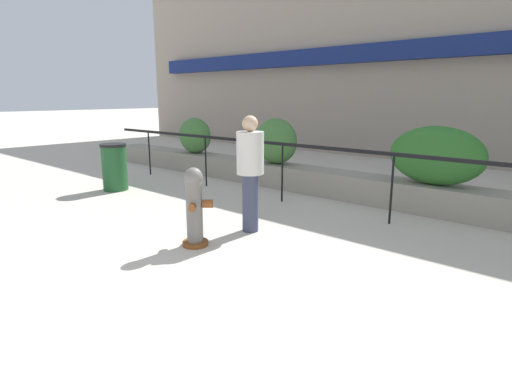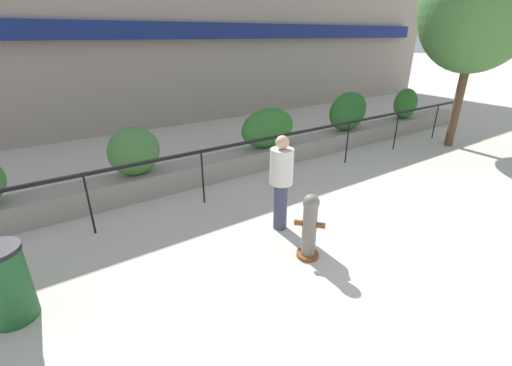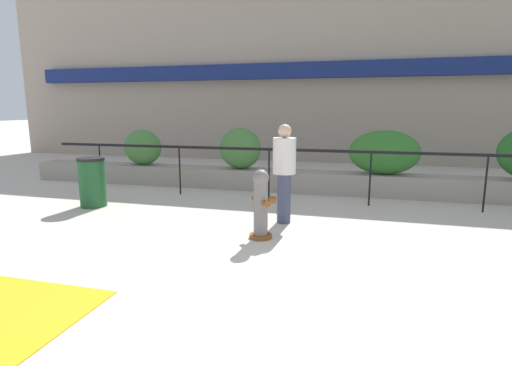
# 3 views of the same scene
# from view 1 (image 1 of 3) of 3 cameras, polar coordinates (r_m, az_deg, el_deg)

# --- Properties ---
(building_facade) EXTENTS (30.00, 1.36, 8.00)m
(building_facade) POSITION_cam_1_polar(r_m,az_deg,el_deg) (13.48, 31.79, 18.98)
(building_facade) COLOR gray
(building_facade) RESTS_ON ground
(planter_wall_low) EXTENTS (18.00, 0.70, 0.50)m
(planter_wall_low) POSITION_cam_1_polar(r_m,az_deg,el_deg) (7.71, 21.68, -1.71)
(planter_wall_low) COLOR gray
(planter_wall_low) RESTS_ON ground
(fence_railing_segment) EXTENTS (15.00, 0.05, 1.15)m
(fence_railing_segment) POSITION_cam_1_polar(r_m,az_deg,el_deg) (6.55, 19.07, 3.00)
(fence_railing_segment) COLOR black
(fence_railing_segment) RESTS_ON ground
(hedge_bush_0) EXTENTS (1.07, 0.63, 0.94)m
(hedge_bush_0) POSITION_cam_1_polar(r_m,az_deg,el_deg) (10.94, -8.73, 6.72)
(hedge_bush_0) COLOR #427538
(hedge_bush_0) RESTS_ON planter_wall_low
(hedge_bush_1) EXTENTS (1.07, 0.65, 1.03)m
(hedge_bush_1) POSITION_cam_1_polar(r_m,az_deg,el_deg) (9.05, 2.86, 5.99)
(hedge_bush_1) COLOR #427538
(hedge_bush_1) RESTS_ON planter_wall_low
(hedge_bush_2) EXTENTS (1.59, 0.60, 1.01)m
(hedge_bush_2) POSITION_cam_1_polar(r_m,az_deg,el_deg) (7.49, 24.33, 3.58)
(hedge_bush_2) COLOR #2D6B28
(hedge_bush_2) RESTS_ON planter_wall_low
(fire_hydrant) EXTENTS (0.50, 0.50, 1.08)m
(fire_hydrant) POSITION_cam_1_polar(r_m,az_deg,el_deg) (5.42, -8.77, -3.31)
(fire_hydrant) COLOR brown
(fire_hydrant) RESTS_ON ground
(pedestrian) EXTENTS (0.54, 0.54, 1.73)m
(pedestrian) POSITION_cam_1_polar(r_m,az_deg,el_deg) (5.85, -0.84, 2.35)
(pedestrian) COLOR #383D56
(pedestrian) RESTS_ON ground
(trash_bin) EXTENTS (0.55, 0.55, 1.01)m
(trash_bin) POSITION_cam_1_polar(r_m,az_deg,el_deg) (9.15, -19.56, 2.17)
(trash_bin) COLOR #1E5128
(trash_bin) RESTS_ON ground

